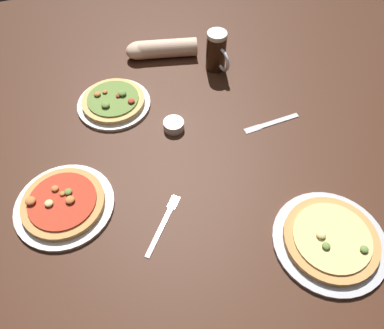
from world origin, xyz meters
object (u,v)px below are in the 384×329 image
object	(u,v)px
diner_arm	(159,49)
fork_left	(163,223)
pizza_plate_near	(330,240)
beer_mug_dark	(217,52)
knife_right	(271,123)
pizza_plate_far	(114,102)
ramekin_sauce	(174,125)
pizza_plate_side	(64,204)

from	to	relation	value
diner_arm	fork_left	bearing A→B (deg)	-103.78
fork_left	diner_arm	distance (m)	0.76
pizza_plate_near	fork_left	bearing A→B (deg)	155.29
pizza_plate_near	beer_mug_dark	size ratio (longest dim) A/B	2.02
beer_mug_dark	fork_left	bearing A→B (deg)	-121.98
knife_right	beer_mug_dark	bearing A→B (deg)	103.97
knife_right	diner_arm	world-z (taller)	diner_arm
fork_left	beer_mug_dark	bearing A→B (deg)	58.02
beer_mug_dark	diner_arm	world-z (taller)	beer_mug_dark
pizza_plate_far	knife_right	size ratio (longest dim) A/B	1.25
pizza_plate_near	ramekin_sauce	bearing A→B (deg)	118.56
beer_mug_dark	diner_arm	distance (m)	0.24
beer_mug_dark	knife_right	distance (m)	0.36
pizza_plate_far	diner_arm	bearing A→B (deg)	44.40
ramekin_sauce	pizza_plate_side	bearing A→B (deg)	-152.83
beer_mug_dark	fork_left	size ratio (longest dim) A/B	0.89
ramekin_sauce	beer_mug_dark	bearing A→B (deg)	46.28
fork_left	ramekin_sauce	bearing A→B (deg)	69.35
pizza_plate_near	beer_mug_dark	xyz separation A→B (m)	(-0.05, 0.80, 0.06)
pizza_plate_far	ramekin_sauce	bearing A→B (deg)	-44.64
fork_left	knife_right	world-z (taller)	same
pizza_plate_side	fork_left	size ratio (longest dim) A/B	1.67
pizza_plate_near	ramekin_sauce	size ratio (longest dim) A/B	4.45
pizza_plate_side	knife_right	distance (m)	0.73
pizza_plate_side	beer_mug_dark	size ratio (longest dim) A/B	1.87
pizza_plate_far	pizza_plate_side	bearing A→B (deg)	-120.19
pizza_plate_side	diner_arm	bearing A→B (deg)	53.31
beer_mug_dark	knife_right	world-z (taller)	beer_mug_dark
pizza_plate_side	fork_left	distance (m)	0.30
beer_mug_dark	ramekin_sauce	xyz separation A→B (m)	(-0.25, -0.26, -0.06)
pizza_plate_near	knife_right	xyz separation A→B (m)	(0.04, 0.46, -0.01)
knife_right	ramekin_sauce	bearing A→B (deg)	166.09
pizza_plate_far	beer_mug_dark	bearing A→B (deg)	11.30
pizza_plate_near	pizza_plate_side	bearing A→B (deg)	153.79
ramekin_sauce	diner_arm	distance (m)	0.40
ramekin_sauce	knife_right	xyz separation A→B (m)	(0.33, -0.08, -0.01)
pizza_plate_near	ramekin_sauce	xyz separation A→B (m)	(-0.29, 0.54, -0.00)
ramekin_sauce	diner_arm	world-z (taller)	diner_arm
diner_arm	ramekin_sauce	bearing A→B (deg)	-97.42
ramekin_sauce	pizza_plate_near	bearing A→B (deg)	-61.44
beer_mug_dark	pizza_plate_near	bearing A→B (deg)	-86.55
fork_left	pizza_plate_far	bearing A→B (deg)	94.99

